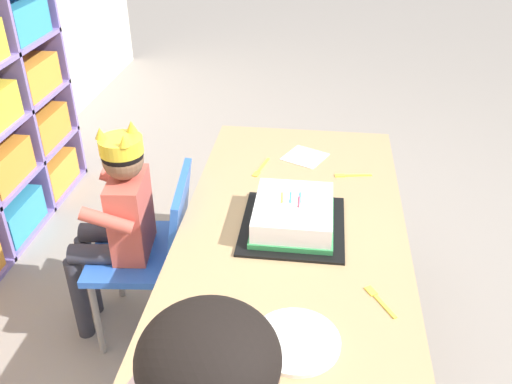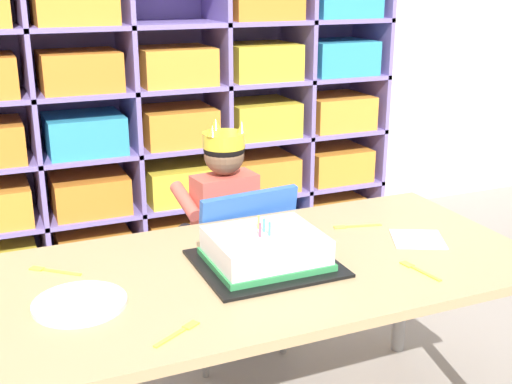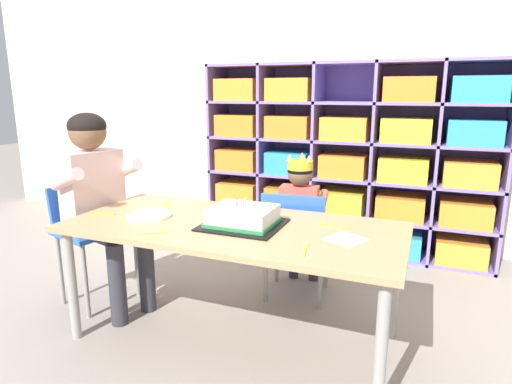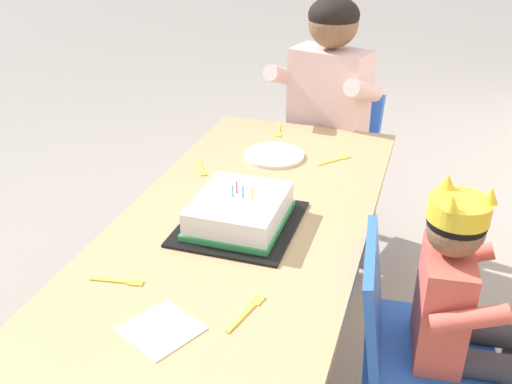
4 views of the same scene
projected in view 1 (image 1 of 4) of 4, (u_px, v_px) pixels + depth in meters
ground at (286, 366)px, 1.94m from camera, size 16.00×16.00×0.00m
activity_table at (291, 250)px, 1.67m from camera, size 1.51×0.69×0.56m
classroom_chair_blue at (154, 245)px, 1.93m from camera, size 0.39×0.38×0.63m
child_with_crown at (118, 212)px, 1.86m from camera, size 0.31×0.31×0.82m
birthday_cake_on_tray at (294, 217)px, 1.67m from camera, size 0.35×0.31×0.12m
paper_plate_stack at (296, 341)px, 1.28m from camera, size 0.21×0.21×0.01m
paper_napkin_square at (305, 157)px, 2.08m from camera, size 0.19×0.19×0.00m
fork_beside_plate_stack at (261, 168)px, 2.00m from camera, size 0.14×0.05×0.00m
fork_at_table_front_edge at (351, 175)px, 1.95m from camera, size 0.04×0.13×0.00m
fork_scattered_mid_table at (204, 345)px, 1.28m from camera, size 0.12×0.10×0.00m
fork_near_child_seat at (379, 300)px, 1.41m from camera, size 0.12×0.08×0.00m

